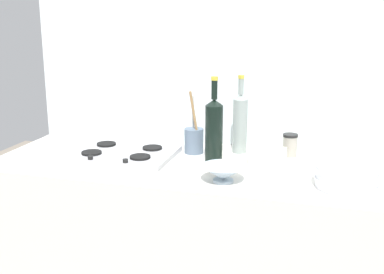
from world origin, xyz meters
TOP-DOWN VIEW (x-y plane):
  - counter_block at (0.00, 0.00)m, footprint 1.80×0.70m
  - backsplash_panel at (0.00, 0.38)m, footprint 1.90×0.06m
  - stovetop_hob at (-0.34, 0.01)m, footprint 0.48×0.34m
  - plate_stack at (0.66, -0.14)m, footprint 0.24×0.24m
  - wine_bottle_leftmost at (0.09, 0.04)m, footprint 0.08×0.08m
  - wine_bottle_mid_left at (0.17, 0.23)m, footprint 0.07×0.07m
  - mixing_bowl at (0.19, -0.21)m, footprint 0.18×0.18m
  - butter_dish at (0.33, 0.09)m, footprint 0.18×0.12m
  - utensil_crock at (-0.04, 0.16)m, footprint 0.09×0.09m
  - condiment_jar_front at (0.41, 0.23)m, footprint 0.07×0.07m

SIDE VIEW (x-z plane):
  - counter_block at x=0.00m, z-range 0.00..0.90m
  - stovetop_hob at x=-0.34m, z-range 0.89..0.93m
  - butter_dish at x=0.33m, z-range 0.90..0.97m
  - mixing_bowl at x=0.19m, z-range 0.90..0.97m
  - plate_stack at x=0.66m, z-range 0.90..0.99m
  - condiment_jar_front at x=0.41m, z-range 0.90..1.01m
  - utensil_crock at x=-0.04m, z-range 0.81..1.12m
  - wine_bottle_mid_left at x=0.17m, z-range 0.86..1.24m
  - wine_bottle_leftmost at x=0.09m, z-range 0.86..1.25m
  - backsplash_panel at x=0.00m, z-range 0.00..2.40m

